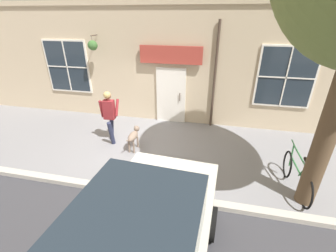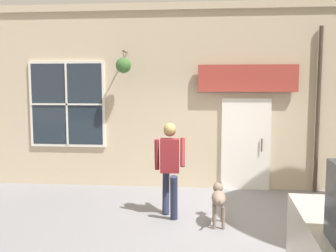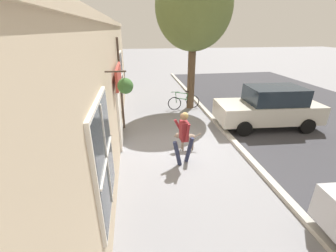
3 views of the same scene
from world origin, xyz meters
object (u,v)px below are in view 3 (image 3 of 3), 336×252
(pedestrian_walking, at_px, (184,134))
(parked_car_mid_block, at_px, (269,107))
(leaning_bicycle, at_px, (184,102))
(dog_on_leash, at_px, (186,138))
(street_tree_by_curb, at_px, (193,9))

(pedestrian_walking, bearing_deg, parked_car_mid_block, 29.13)
(pedestrian_walking, xyz_separation_m, leaning_bicycle, (1.18, 5.26, -0.66))
(parked_car_mid_block, bearing_deg, pedestrian_walking, -150.87)
(pedestrian_walking, height_order, dog_on_leash, pedestrian_walking)
(street_tree_by_curb, distance_m, parked_car_mid_block, 5.68)
(pedestrian_walking, height_order, leaning_bicycle, pedestrian_walking)
(street_tree_by_curb, distance_m, leaning_bicycle, 4.46)
(dog_on_leash, bearing_deg, leaning_bicycle, 78.57)
(street_tree_by_curb, relative_size, leaning_bicycle, 3.98)
(dog_on_leash, relative_size, street_tree_by_curb, 0.14)
(street_tree_by_curb, bearing_deg, dog_on_leash, -105.33)
(pedestrian_walking, bearing_deg, dog_on_leash, 71.69)
(pedestrian_walking, bearing_deg, leaning_bicycle, 77.40)
(dog_on_leash, distance_m, street_tree_by_curb, 6.43)
(leaning_bicycle, height_order, parked_car_mid_block, parked_car_mid_block)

